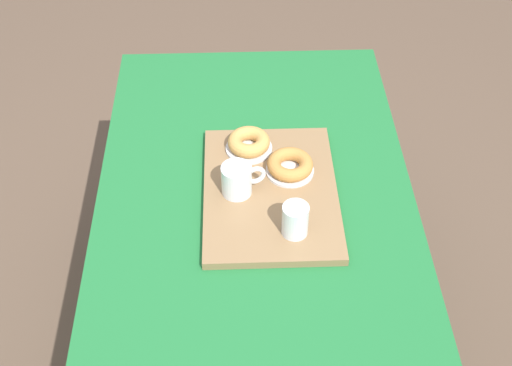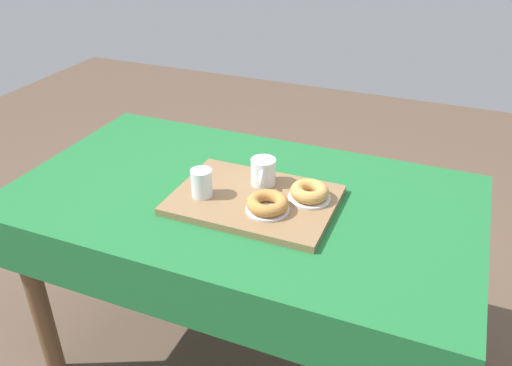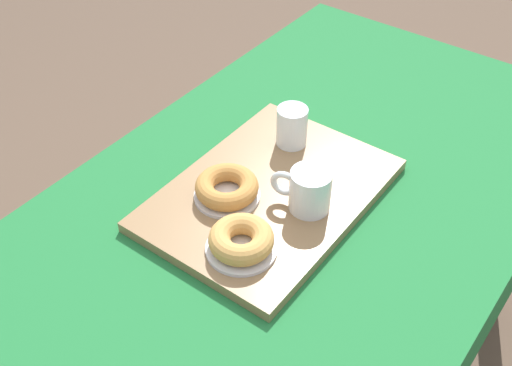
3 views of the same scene
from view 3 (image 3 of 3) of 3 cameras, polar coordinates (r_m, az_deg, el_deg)
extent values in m
cube|color=#1E6B33|center=(1.25, 4.10, -1.31)|extent=(1.40, 0.80, 0.04)
cube|color=#1E6B33|center=(1.22, 20.01, -11.91)|extent=(1.40, 0.01, 0.14)
cube|color=#1E6B33|center=(1.50, -8.88, 2.45)|extent=(1.40, 0.01, 0.14)
cube|color=#1E6B33|center=(1.81, 16.37, 8.81)|extent=(0.01, 0.80, 0.14)
cylinder|color=brown|center=(2.00, 5.85, 4.23)|extent=(0.06, 0.06, 0.69)
cube|color=olive|center=(1.21, 1.24, -1.01)|extent=(0.47, 0.33, 0.02)
cylinder|color=white|center=(1.14, 4.87, -0.67)|extent=(0.08, 0.08, 0.08)
cylinder|color=#5B230A|center=(1.15, 4.85, -0.95)|extent=(0.07, 0.07, 0.06)
torus|color=white|center=(1.15, 2.49, -0.01)|extent=(0.03, 0.05, 0.05)
cylinder|color=white|center=(1.29, 3.24, 5.09)|extent=(0.06, 0.06, 0.08)
cylinder|color=silver|center=(1.30, 3.22, 4.65)|extent=(0.05, 0.05, 0.05)
cylinder|color=silver|center=(1.18, -2.60, -1.10)|extent=(0.12, 0.12, 0.01)
torus|color=#BC7F3D|center=(1.17, -2.63, -0.35)|extent=(0.12, 0.12, 0.04)
cylinder|color=silver|center=(1.09, -1.31, -5.86)|extent=(0.12, 0.12, 0.01)
torus|color=tan|center=(1.07, -1.32, -5.05)|extent=(0.11, 0.11, 0.04)
camera|label=1|loc=(2.03, 36.87, 48.07)|focal=48.12mm
camera|label=2|loc=(1.71, -53.46, 27.21)|focal=36.32mm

